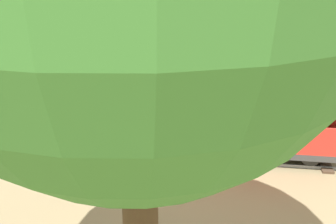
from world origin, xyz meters
name	(u,v)px	position (x,y,z in m)	size (l,w,h in m)	color
ground_plane	(174,151)	(0.00, 0.00, 0.00)	(60.00, 60.00, 0.00)	#8C7A56
track	(176,150)	(0.00, -0.03, 0.02)	(0.77, 6.05, 0.04)	gray
locomotive	(100,113)	(0.00, 0.99, 0.48)	(0.73, 1.45, 1.06)	black
passenger_car	(246,125)	(0.00, -0.93, 0.42)	(0.83, 2.35, 0.97)	#3F3F3F
conductor_person	(95,105)	(-1.04, 0.72, 0.96)	(0.30, 0.30, 1.62)	#282D47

